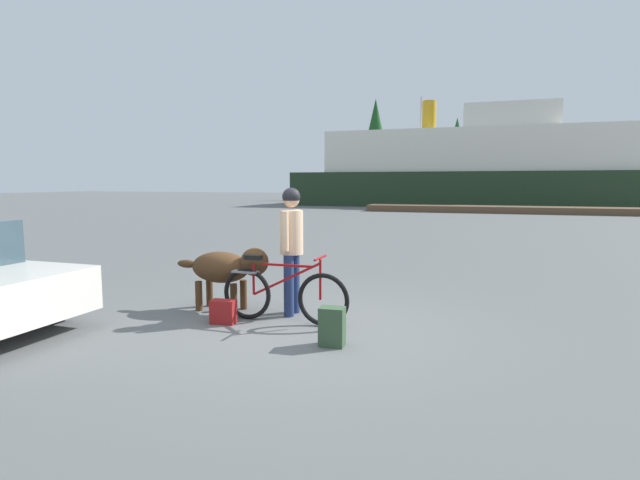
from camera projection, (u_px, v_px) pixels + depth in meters
The scene contains 11 objects.
ground_plane at pixel (293, 330), 6.28m from camera, with size 160.00×160.00×0.00m, color #595B5B.
bicycle at pixel (283, 294), 6.57m from camera, with size 1.78×0.44×0.90m.
person_cyclist at pixel (292, 238), 6.90m from camera, with size 0.32×0.53×1.77m.
dog at pixel (227, 268), 7.17m from camera, with size 1.46×0.53×0.93m.
backpack at pixel (332, 327), 5.65m from camera, with size 0.28×0.20×0.44m, color #334C33.
handbag_pannier at pixel (223, 312), 6.55m from camera, with size 0.32×0.18×0.31m, color maroon.
dock_pier at pixel (520, 210), 30.30m from camera, with size 18.50×2.23×0.40m, color brown.
ferry_boat at pixel (472, 169), 39.04m from camera, with size 27.60×7.09×8.25m.
sailboat_moored at pixel (419, 199), 39.38m from camera, with size 6.13×1.72×8.39m.
pine_tree_far_left at pixel (375, 137), 53.86m from camera, with size 3.59×3.59×10.76m.
pine_tree_center at pixel (457, 148), 50.98m from camera, with size 2.97×2.97×8.40m.
Camera 1 is at (2.31, -5.67, 1.83)m, focal length 28.16 mm.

